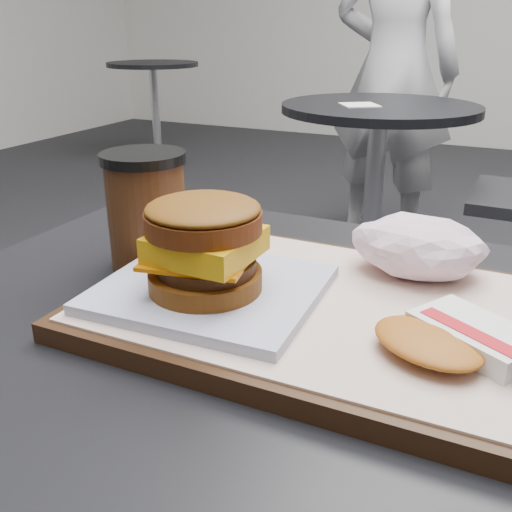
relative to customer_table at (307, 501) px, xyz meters
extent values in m
cube|color=black|center=(0.00, 0.00, 0.17)|extent=(0.80, 0.60, 0.04)
cube|color=black|center=(-0.02, 0.03, 0.19)|extent=(0.38, 0.28, 0.02)
cube|color=beige|center=(-0.02, 0.03, 0.20)|extent=(0.36, 0.26, 0.00)
cube|color=silver|center=(-0.10, 0.00, 0.21)|extent=(0.20, 0.18, 0.01)
cylinder|color=#67360E|center=(-0.10, -0.01, 0.22)|extent=(0.10, 0.10, 0.02)
cylinder|color=#371908|center=(-0.10, -0.01, 0.24)|extent=(0.09, 0.09, 0.01)
cube|color=#CB6606|center=(-0.10, -0.01, 0.25)|extent=(0.10, 0.10, 0.00)
cube|color=gold|center=(-0.10, -0.01, 0.26)|extent=(0.08, 0.08, 0.02)
cylinder|color=#612B0D|center=(-0.10, -0.01, 0.28)|extent=(0.10, 0.10, 0.02)
ellipsoid|color=brown|center=(-0.10, -0.01, 0.29)|extent=(0.10, 0.10, 0.02)
cube|color=white|center=(0.12, 0.00, 0.21)|extent=(0.11, 0.09, 0.02)
cube|color=red|center=(0.12, -0.01, 0.22)|extent=(0.08, 0.06, 0.00)
ellipsoid|color=#B6671D|center=(0.09, -0.03, 0.22)|extent=(0.11, 0.10, 0.01)
cylinder|color=#3E1F0E|center=(-0.22, 0.07, 0.24)|extent=(0.08, 0.08, 0.12)
cylinder|color=black|center=(-0.22, 0.07, 0.31)|extent=(0.09, 0.09, 0.01)
cylinder|color=black|center=(-0.35, 1.65, -0.57)|extent=(0.44, 0.44, 0.02)
cylinder|color=#A5A5AA|center=(-0.35, 1.65, -0.21)|extent=(0.07, 0.07, 0.70)
cylinder|color=black|center=(-0.35, 1.65, 0.15)|extent=(0.70, 0.70, 0.03)
cube|color=white|center=(-0.41, 1.58, 0.17)|extent=(0.17, 0.17, 0.00)
imported|color=silver|center=(-0.46, 2.33, 0.23)|extent=(0.64, 0.47, 1.63)
cylinder|color=black|center=(-2.40, 3.20, -0.57)|extent=(0.40, 0.40, 0.02)
cylinder|color=#A5A5AA|center=(-2.40, 3.20, -0.21)|extent=(0.06, 0.06, 0.70)
cylinder|color=black|center=(-2.40, 3.20, 0.15)|extent=(0.66, 0.66, 0.03)
camera|label=1|loc=(0.14, -0.40, 0.43)|focal=40.00mm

